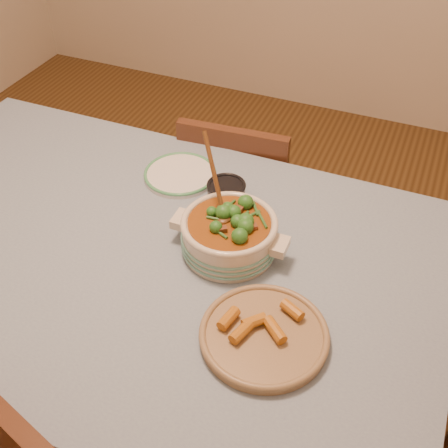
{
  "coord_description": "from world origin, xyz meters",
  "views": [
    {
      "loc": [
        0.65,
        -0.9,
        1.8
      ],
      "look_at": [
        0.23,
        0.1,
        0.84
      ],
      "focal_mm": 45.0,
      "sensor_mm": 36.0,
      "label": 1
    }
  ],
  "objects_px": {
    "dining_table": "(134,272)",
    "chair_far": "(239,197)",
    "condiment_bowl": "(226,191)",
    "fried_plate": "(264,334)",
    "white_plate": "(180,174)",
    "stew_casserole": "(229,232)"
  },
  "relations": [
    {
      "from": "condiment_bowl",
      "to": "chair_far",
      "type": "distance_m",
      "value": 0.5
    },
    {
      "from": "stew_casserole",
      "to": "condiment_bowl",
      "type": "xyz_separation_m",
      "value": [
        -0.09,
        0.19,
        -0.03
      ]
    },
    {
      "from": "stew_casserole",
      "to": "fried_plate",
      "type": "relative_size",
      "value": 0.93
    },
    {
      "from": "stew_casserole",
      "to": "condiment_bowl",
      "type": "bearing_deg",
      "value": 114.46
    },
    {
      "from": "condiment_bowl",
      "to": "chair_far",
      "type": "bearing_deg",
      "value": 104.84
    },
    {
      "from": "condiment_bowl",
      "to": "fried_plate",
      "type": "distance_m",
      "value": 0.51
    },
    {
      "from": "stew_casserole",
      "to": "chair_far",
      "type": "bearing_deg",
      "value": 108.27
    },
    {
      "from": "fried_plate",
      "to": "white_plate",
      "type": "bearing_deg",
      "value": 132.81
    },
    {
      "from": "dining_table",
      "to": "condiment_bowl",
      "type": "relative_size",
      "value": 12.05
    },
    {
      "from": "stew_casserole",
      "to": "condiment_bowl",
      "type": "distance_m",
      "value": 0.21
    },
    {
      "from": "stew_casserole",
      "to": "white_plate",
      "type": "bearing_deg",
      "value": 137.37
    },
    {
      "from": "dining_table",
      "to": "chair_far",
      "type": "height_order",
      "value": "chair_far"
    },
    {
      "from": "fried_plate",
      "to": "condiment_bowl",
      "type": "bearing_deg",
      "value": 122.14
    },
    {
      "from": "condiment_bowl",
      "to": "fried_plate",
      "type": "xyz_separation_m",
      "value": [
        0.27,
        -0.43,
        -0.01
      ]
    },
    {
      "from": "white_plate",
      "to": "chair_far",
      "type": "xyz_separation_m",
      "value": [
        0.08,
        0.32,
        -0.3
      ]
    },
    {
      "from": "dining_table",
      "to": "fried_plate",
      "type": "distance_m",
      "value": 0.47
    },
    {
      "from": "dining_table",
      "to": "fried_plate",
      "type": "height_order",
      "value": "fried_plate"
    },
    {
      "from": "white_plate",
      "to": "condiment_bowl",
      "type": "bearing_deg",
      "value": -15.97
    },
    {
      "from": "fried_plate",
      "to": "stew_casserole",
      "type": "bearing_deg",
      "value": 127.46
    },
    {
      "from": "condiment_bowl",
      "to": "chair_far",
      "type": "xyz_separation_m",
      "value": [
        -0.1,
        0.37,
        -0.32
      ]
    },
    {
      "from": "dining_table",
      "to": "stew_casserole",
      "type": "relative_size",
      "value": 5.31
    },
    {
      "from": "white_plate",
      "to": "condiment_bowl",
      "type": "relative_size",
      "value": 1.65
    }
  ]
}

